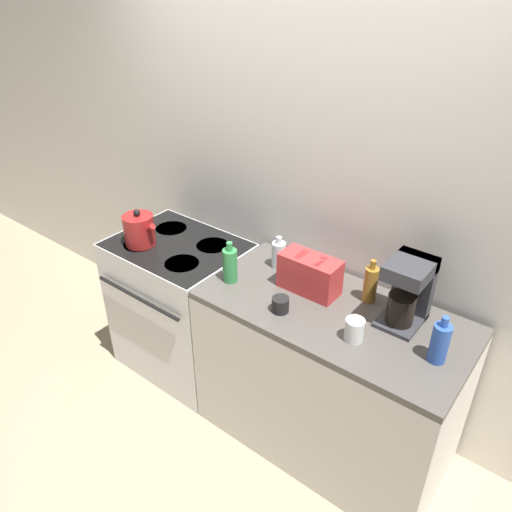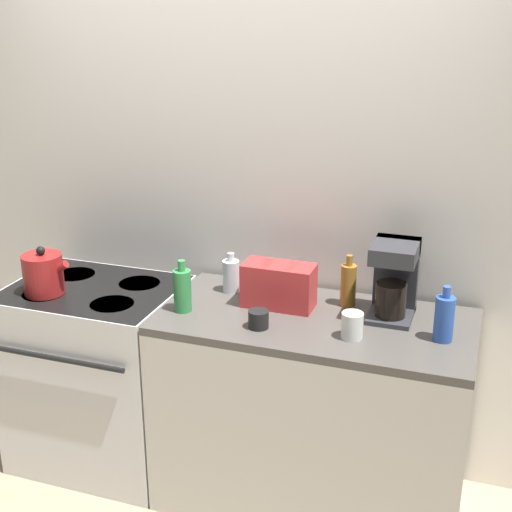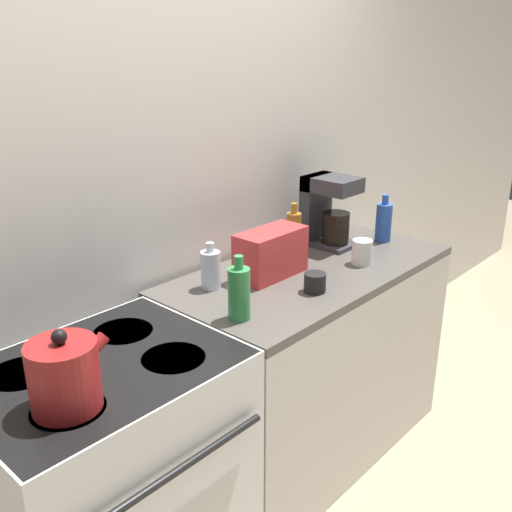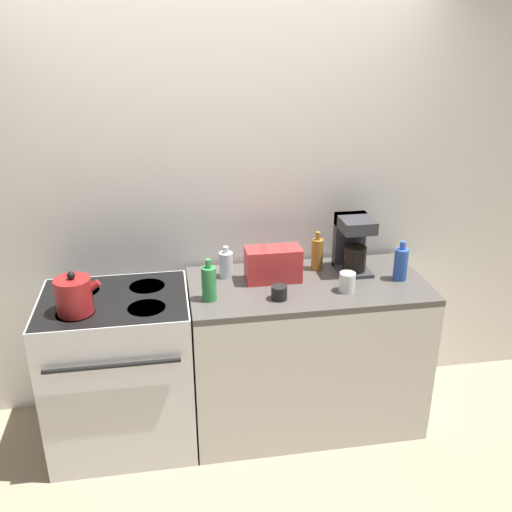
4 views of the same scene
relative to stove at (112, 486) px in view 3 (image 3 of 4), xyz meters
name	(u,v)px [view 3 (image 3 of 4)]	position (x,y,z in m)	size (l,w,h in m)	color
wall_back	(162,184)	(0.59, 0.41, 0.83)	(8.00, 0.05, 2.60)	silver
stove	(112,486)	(0.00, 0.00, 0.00)	(0.79, 0.65, 0.92)	silver
counter_block	(308,361)	(1.07, 0.02, -0.01)	(1.33, 0.66, 0.92)	silver
kettle	(65,375)	(-0.17, -0.12, 0.54)	(0.23, 0.18, 0.23)	maroon
toaster	(271,253)	(0.88, 0.09, 0.54)	(0.31, 0.15, 0.19)	red
coffee_maker	(327,209)	(1.37, 0.16, 0.62)	(0.18, 0.24, 0.33)	#333338
bottle_amber	(294,232)	(1.17, 0.20, 0.54)	(0.07, 0.07, 0.23)	#9E6B23
bottle_blue	(384,222)	(1.60, -0.01, 0.54)	(0.08, 0.08, 0.23)	#2D56B7
bottle_green	(239,293)	(0.51, -0.09, 0.54)	(0.08, 0.08, 0.23)	#338C47
bottle_clear	(211,269)	(0.63, 0.18, 0.53)	(0.08, 0.08, 0.19)	silver
cup_white	(362,252)	(1.25, -0.11, 0.50)	(0.09, 0.09, 0.11)	white
cup_black	(315,282)	(0.87, -0.15, 0.48)	(0.09, 0.09, 0.08)	black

